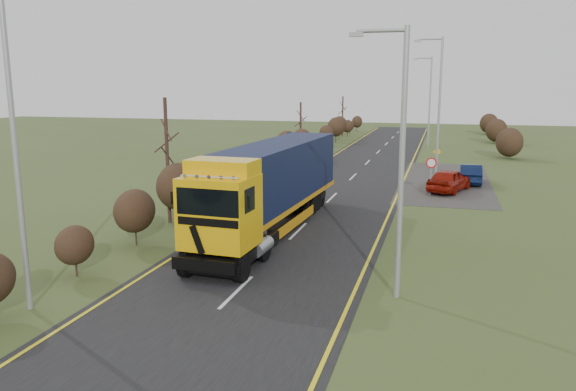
% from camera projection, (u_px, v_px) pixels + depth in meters
% --- Properties ---
extents(ground, '(160.00, 160.00, 0.00)m').
position_uv_depth(ground, '(273.00, 257.00, 22.03)').
color(ground, '#3A4B20').
rests_on(ground, ground).
extents(road, '(8.00, 120.00, 0.02)m').
position_uv_depth(road, '(325.00, 205.00, 31.48)').
color(road, black).
rests_on(road, ground).
extents(layby, '(6.00, 18.00, 0.02)m').
position_uv_depth(layby, '(445.00, 181.00, 39.22)').
color(layby, '#302E2B').
rests_on(layby, ground).
extents(lane_markings, '(7.52, 116.00, 0.01)m').
position_uv_depth(lane_markings, '(324.00, 206.00, 31.19)').
color(lane_markings, yellow).
rests_on(lane_markings, road).
extents(hedgerow, '(2.24, 102.04, 6.05)m').
position_uv_depth(hedgerow, '(210.00, 178.00, 30.75)').
color(hedgerow, black).
rests_on(hedgerow, ground).
extents(lorry, '(3.07, 14.73, 4.08)m').
position_uv_depth(lorry, '(270.00, 182.00, 25.30)').
color(lorry, black).
rests_on(lorry, ground).
extents(car_red_hatchback, '(3.03, 4.59, 1.45)m').
position_uv_depth(car_red_hatchback, '(449.00, 180.00, 35.23)').
color(car_red_hatchback, maroon).
rests_on(car_red_hatchback, ground).
extents(car_blue_sedan, '(1.42, 3.99, 1.31)m').
position_uv_depth(car_blue_sedan, '(470.00, 174.00, 38.15)').
color(car_blue_sedan, black).
rests_on(car_blue_sedan, ground).
extents(streetlight_near, '(1.78, 0.18, 8.34)m').
position_uv_depth(streetlight_near, '(399.00, 154.00, 17.02)').
color(streetlight_near, '#A0A2A5').
rests_on(streetlight_near, ground).
extents(streetlight_mid, '(2.13, 0.20, 10.07)m').
position_uv_depth(streetlight_mid, '(438.00, 99.00, 41.71)').
color(streetlight_mid, '#A0A2A5').
rests_on(streetlight_mid, ground).
extents(streetlight_far, '(2.02, 0.19, 9.54)m').
position_uv_depth(streetlight_far, '(429.00, 97.00, 60.14)').
color(streetlight_far, '#A0A2A5').
rests_on(streetlight_far, ground).
extents(left_pole, '(0.16, 0.16, 9.26)m').
position_uv_depth(left_pole, '(16.00, 156.00, 16.04)').
color(left_pole, '#A0A2A5').
rests_on(left_pole, ground).
extents(speed_sign, '(0.64, 0.10, 2.32)m').
position_uv_depth(speed_sign, '(431.00, 169.00, 33.92)').
color(speed_sign, '#A0A2A5').
rests_on(speed_sign, ground).
extents(warning_board, '(0.64, 0.11, 1.68)m').
position_uv_depth(warning_board, '(437.00, 156.00, 44.89)').
color(warning_board, '#A0A2A5').
rests_on(warning_board, ground).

